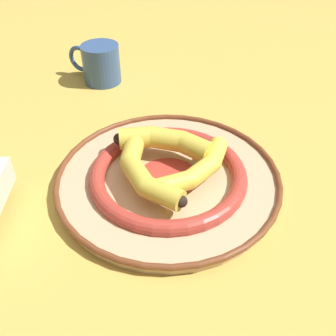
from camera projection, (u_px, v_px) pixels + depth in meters
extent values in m
plane|color=gold|center=(157.00, 197.00, 0.64)|extent=(2.80, 2.80, 0.00)
cylinder|color=tan|center=(168.00, 180.00, 0.67)|extent=(0.37, 0.37, 0.01)
torus|color=#AD382D|center=(168.00, 175.00, 0.66)|extent=(0.27, 0.27, 0.03)
cylinder|color=#AD382D|center=(168.00, 177.00, 0.66)|extent=(0.10, 0.10, 0.00)
torus|color=brown|center=(168.00, 176.00, 0.66)|extent=(0.38, 0.38, 0.01)
cylinder|color=yellow|center=(173.00, 184.00, 0.60)|extent=(0.04, 0.06, 0.03)
cylinder|color=yellow|center=(201.00, 171.00, 0.62)|extent=(0.06, 0.06, 0.03)
cylinder|color=yellow|center=(216.00, 153.00, 0.66)|extent=(0.06, 0.05, 0.03)
sphere|color=yellow|center=(190.00, 180.00, 0.60)|extent=(0.03, 0.03, 0.03)
sphere|color=yellow|center=(212.00, 163.00, 0.64)|extent=(0.03, 0.03, 0.03)
cone|color=#472D19|center=(156.00, 189.00, 0.59)|extent=(0.03, 0.03, 0.02)
sphere|color=black|center=(219.00, 144.00, 0.68)|extent=(0.02, 0.02, 0.02)
cylinder|color=gold|center=(195.00, 147.00, 0.66)|extent=(0.07, 0.06, 0.04)
cylinder|color=gold|center=(166.00, 139.00, 0.68)|extent=(0.06, 0.07, 0.04)
cylinder|color=gold|center=(135.00, 138.00, 0.68)|extent=(0.04, 0.06, 0.04)
sphere|color=gold|center=(182.00, 142.00, 0.68)|extent=(0.04, 0.04, 0.04)
sphere|color=gold|center=(151.00, 137.00, 0.69)|extent=(0.04, 0.04, 0.04)
cone|color=#472D19|center=(209.00, 153.00, 0.65)|extent=(0.04, 0.04, 0.03)
sphere|color=black|center=(119.00, 139.00, 0.68)|extent=(0.02, 0.02, 0.02)
cylinder|color=gold|center=(133.00, 151.00, 0.66)|extent=(0.07, 0.05, 0.03)
cylinder|color=gold|center=(137.00, 174.00, 0.61)|extent=(0.07, 0.05, 0.03)
cylinder|color=gold|center=(163.00, 194.00, 0.58)|extent=(0.07, 0.07, 0.03)
sphere|color=gold|center=(130.00, 162.00, 0.64)|extent=(0.03, 0.03, 0.03)
sphere|color=gold|center=(145.00, 186.00, 0.59)|extent=(0.03, 0.03, 0.03)
cone|color=#472D19|center=(136.00, 140.00, 0.68)|extent=(0.04, 0.03, 0.03)
sphere|color=black|center=(181.00, 201.00, 0.57)|extent=(0.02, 0.02, 0.02)
cylinder|color=#335184|center=(101.00, 64.00, 0.93)|extent=(0.09, 0.09, 0.09)
cylinder|color=#331C0F|center=(100.00, 50.00, 0.91)|extent=(0.07, 0.07, 0.01)
torus|color=#335184|center=(80.00, 59.00, 0.95)|extent=(0.05, 0.06, 0.06)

